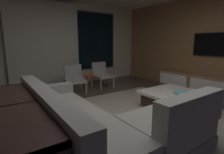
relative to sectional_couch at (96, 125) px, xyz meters
The scene contains 12 objects.
floor 0.92m from the sectional_couch, ahead, with size 9.20×9.20×0.00m, color #473D33.
back_wall_with_window 3.97m from the sectional_couch, 77.80° to the left, with size 6.60×0.30×2.70m.
area_rug 1.25m from the sectional_couch, ahead, with size 3.20×3.80×0.01m, color gray.
sectional_couch is the anchor object (origin of this frame).
coffee_table 2.07m from the sectional_couch, ahead, with size 1.16×1.16×0.36m.
book_stack_on_coffee_table 2.06m from the sectional_couch, ahead, with size 0.29×0.21×0.05m.
accent_chair_near_window 3.26m from the sectional_couch, 57.12° to the left, with size 0.56×0.58×0.78m.
accent_chair_by_curtain 2.72m from the sectional_couch, 73.11° to the left, with size 0.63×0.64×0.78m.
side_stool 2.97m from the sectional_couch, 64.69° to the left, with size 0.32×0.32×0.46m.
media_console 3.64m from the sectional_couch, ahead, with size 0.46×3.10×0.52m.
mounted_tv 3.98m from the sectional_couch, ahead, with size 0.05×1.07×0.62m.
console_table_behind_couch 0.93m from the sectional_couch, behind, with size 0.40×2.10×0.74m.
Camera 1 is at (-1.97, -2.07, 1.40)m, focal length 27.99 mm.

